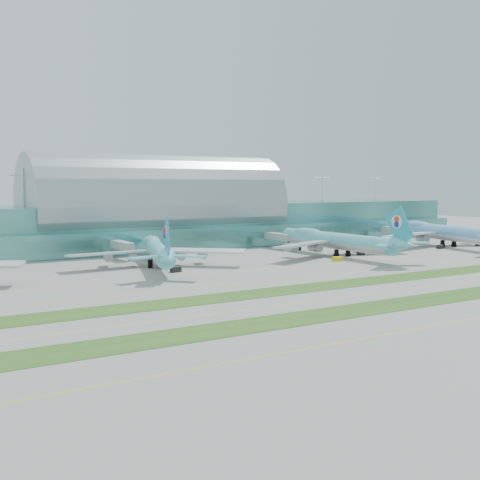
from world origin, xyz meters
TOP-DOWN VIEW (x-y plane):
  - ground at (0.00, 0.00)m, footprint 700.00×700.00m
  - terminal at (0.01, 128.79)m, footprint 340.00×69.10m
  - grass_strip_near at (0.00, -28.00)m, footprint 420.00×12.00m
  - grass_strip_far at (0.00, 2.00)m, footprint 420.00×12.00m
  - taxiline_b at (0.00, -14.00)m, footprint 420.00×0.35m
  - taxiline_c at (0.00, 18.00)m, footprint 420.00×0.35m
  - taxiline_d at (0.00, 40.00)m, footprint 420.00×0.35m
  - airliner_b at (-27.85, 66.28)m, footprint 60.20×69.92m
  - airliner_c at (47.70, 57.86)m, footprint 69.31×78.54m
  - airliner_d at (116.58, 61.08)m, footprint 72.49×83.30m
  - gse_c at (-28.42, 49.94)m, footprint 3.69×2.36m
  - gse_d at (-27.50, 59.40)m, footprint 4.28×2.21m
  - gse_e at (37.44, 44.43)m, footprint 3.63×2.29m
  - gse_f at (58.04, 53.48)m, footprint 4.28×3.20m
  - gse_g at (106.96, 53.69)m, footprint 4.33×3.10m
  - gse_h at (132.30, 51.68)m, footprint 4.44×2.38m

SIDE VIEW (x-z plane):
  - ground at x=0.00m, z-range 0.00..0.00m
  - taxiline_b at x=0.00m, z-range 0.00..0.01m
  - taxiline_c at x=0.00m, z-range 0.00..0.01m
  - taxiline_d at x=0.00m, z-range 0.00..0.01m
  - grass_strip_near at x=0.00m, z-range 0.00..0.08m
  - grass_strip_far at x=0.00m, z-range 0.00..0.08m
  - gse_e at x=37.44m, z-range 0.00..1.56m
  - gse_f at x=58.04m, z-range 0.00..1.68m
  - gse_h at x=132.30m, z-range 0.00..1.70m
  - gse_g at x=106.96m, z-range 0.00..1.75m
  - gse_d at x=-27.50m, z-range 0.00..1.79m
  - gse_c at x=-28.42m, z-range 0.00..1.82m
  - airliner_b at x=-27.85m, z-range -3.79..16.00m
  - airliner_c at x=47.70m, z-range -4.15..17.50m
  - airliner_d at x=116.58m, z-range -4.42..18.64m
  - terminal at x=0.01m, z-range -3.77..32.23m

